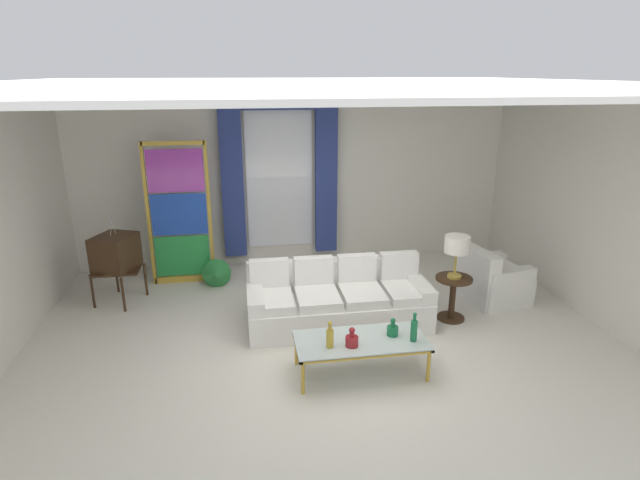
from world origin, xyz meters
TOP-DOWN VIEW (x-y plane):
  - ground_plane at (0.00, 0.00)m, footprint 16.00×16.00m
  - wall_rear at (0.00, 3.06)m, footprint 8.00×0.12m
  - wall_right at (3.66, 0.60)m, footprint 0.12×7.00m
  - ceiling_slab at (0.00, 0.80)m, footprint 8.00×7.60m
  - curtained_window at (-0.27, 2.89)m, footprint 2.00×0.17m
  - couch_white_long at (0.26, 0.60)m, footprint 2.34×0.93m
  - coffee_table at (0.28, -0.63)m, footprint 1.42×0.65m
  - bottle_blue_decanter at (-0.08, -0.73)m, footprint 0.08×0.08m
  - bottle_crystal_tall at (0.82, -0.75)m, footprint 0.07×0.07m
  - bottle_amber_squat at (0.15, -0.75)m, footprint 0.14×0.14m
  - bottle_ruby_flask at (0.64, -0.60)m, footprint 0.12×0.12m
  - vintage_tv at (-2.69, 1.72)m, footprint 0.70×0.74m
  - armchair_white at (2.56, 0.91)m, footprint 0.94×0.93m
  - stained_glass_divider at (-1.85, 2.31)m, footprint 0.95×0.05m
  - peacock_figurine at (-1.34, 1.96)m, footprint 0.44×0.60m
  - round_side_table at (1.78, 0.43)m, footprint 0.48×0.48m
  - table_lamp_brass at (1.78, 0.43)m, footprint 0.32×0.32m

SIDE VIEW (x-z plane):
  - ground_plane at x=0.00m, z-range 0.00..0.00m
  - peacock_figurine at x=-1.34m, z-range -0.03..0.47m
  - armchair_white at x=2.56m, z-range -0.11..0.69m
  - couch_white_long at x=0.26m, z-range -0.12..0.74m
  - round_side_table at x=1.78m, z-range 0.06..0.65m
  - coffee_table at x=0.28m, z-range 0.17..0.58m
  - bottle_ruby_flask at x=0.64m, z-range 0.37..0.58m
  - bottle_amber_squat at x=0.15m, z-range 0.37..0.59m
  - bottle_blue_decanter at x=-0.08m, z-range 0.38..0.68m
  - bottle_crystal_tall at x=0.82m, z-range 0.38..0.71m
  - vintage_tv at x=-2.69m, z-range 0.06..1.40m
  - table_lamp_brass at x=1.78m, z-range 0.74..1.31m
  - stained_glass_divider at x=-1.85m, z-range -0.04..2.16m
  - wall_rear at x=0.00m, z-range 0.00..3.00m
  - wall_right at x=3.66m, z-range 0.00..3.00m
  - curtained_window at x=-0.27m, z-range 0.39..3.09m
  - ceiling_slab at x=0.00m, z-range 3.00..3.04m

